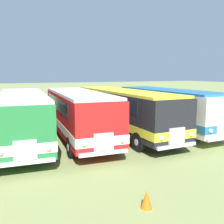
% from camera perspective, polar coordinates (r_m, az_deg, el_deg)
% --- Properties ---
extents(bus_sixth_in_row, '(3.14, 10.32, 2.99)m').
position_cam_1_polar(bus_sixth_in_row, '(15.54, -19.40, -0.53)').
color(bus_sixth_in_row, '#237538').
rests_on(bus_sixth_in_row, ground).
extents(bus_seventh_in_row, '(3.03, 10.21, 2.99)m').
position_cam_1_polar(bus_seventh_in_row, '(15.94, -7.70, 0.11)').
color(bus_seventh_in_row, red).
rests_on(bus_seventh_in_row, ground).
extents(bus_eighth_in_row, '(2.92, 11.45, 2.99)m').
position_cam_1_polar(bus_eighth_in_row, '(17.32, 2.39, 0.88)').
color(bus_eighth_in_row, black).
rests_on(bus_eighth_in_row, ground).
extents(bus_ninth_in_row, '(2.92, 9.92, 2.99)m').
position_cam_1_polar(bus_ninth_in_row, '(18.48, 12.22, 1.16)').
color(bus_ninth_in_row, silver).
rests_on(bus_ninth_in_row, ground).
extents(cone_mid_row, '(0.36, 0.36, 0.59)m').
position_cam_1_polar(cone_mid_row, '(8.27, 7.76, -18.81)').
color(cone_mid_row, orange).
rests_on(cone_mid_row, ground).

